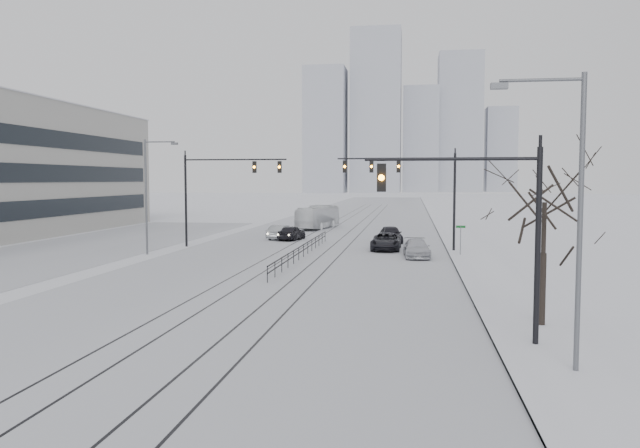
# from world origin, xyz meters

# --- Properties ---
(ground) EXTENTS (500.00, 500.00, 0.00)m
(ground) POSITION_xyz_m (0.00, 0.00, 0.00)
(ground) COLOR white
(ground) RESTS_ON ground
(road) EXTENTS (22.00, 260.00, 0.02)m
(road) POSITION_xyz_m (0.00, 60.00, 0.01)
(road) COLOR silver
(road) RESTS_ON ground
(sidewalk_east) EXTENTS (5.00, 260.00, 0.16)m
(sidewalk_east) POSITION_xyz_m (13.50, 60.00, 0.08)
(sidewalk_east) COLOR silver
(sidewalk_east) RESTS_ON ground
(curb) EXTENTS (0.10, 260.00, 0.12)m
(curb) POSITION_xyz_m (11.05, 60.00, 0.06)
(curb) COLOR gray
(curb) RESTS_ON ground
(parking_strip) EXTENTS (14.00, 60.00, 0.03)m
(parking_strip) POSITION_xyz_m (-20.00, 35.00, 0.01)
(parking_strip) COLOR silver
(parking_strip) RESTS_ON ground
(tram_rails) EXTENTS (5.30, 180.00, 0.01)m
(tram_rails) POSITION_xyz_m (-0.00, 40.00, 0.02)
(tram_rails) COLOR black
(tram_rails) RESTS_ON ground
(skyline) EXTENTS (96.00, 48.00, 72.00)m
(skyline) POSITION_xyz_m (5.02, 273.63, 30.65)
(skyline) COLOR #A3A7B3
(skyline) RESTS_ON ground
(traffic_mast_near) EXTENTS (6.10, 0.37, 7.00)m
(traffic_mast_near) POSITION_xyz_m (10.79, 6.00, 4.56)
(traffic_mast_near) COLOR black
(traffic_mast_near) RESTS_ON ground
(traffic_mast_ne) EXTENTS (9.60, 0.37, 8.00)m
(traffic_mast_ne) POSITION_xyz_m (8.15, 34.99, 5.76)
(traffic_mast_ne) COLOR black
(traffic_mast_ne) RESTS_ON ground
(traffic_mast_nw) EXTENTS (9.10, 0.37, 8.00)m
(traffic_mast_nw) POSITION_xyz_m (-8.52, 36.00, 5.57)
(traffic_mast_nw) COLOR black
(traffic_mast_nw) RESTS_ON ground
(street_light_east) EXTENTS (2.73, 0.25, 9.00)m
(street_light_east) POSITION_xyz_m (12.70, 3.00, 5.21)
(street_light_east) COLOR #595B60
(street_light_east) RESTS_ON ground
(street_light_west) EXTENTS (2.73, 0.25, 9.00)m
(street_light_west) POSITION_xyz_m (-12.20, 30.00, 5.21)
(street_light_west) COLOR #595B60
(street_light_west) RESTS_ON ground
(bare_tree) EXTENTS (4.40, 4.40, 6.10)m
(bare_tree) POSITION_xyz_m (13.20, 9.00, 4.49)
(bare_tree) COLOR black
(bare_tree) RESTS_ON ground
(median_fence) EXTENTS (0.06, 24.00, 1.00)m
(median_fence) POSITION_xyz_m (0.00, 30.00, 0.53)
(median_fence) COLOR black
(median_fence) RESTS_ON ground
(street_sign) EXTENTS (0.70, 0.06, 2.40)m
(street_sign) POSITION_xyz_m (11.80, 32.00, 1.61)
(street_sign) COLOR #595B60
(street_sign) RESTS_ON ground
(sedan_sb_inner) EXTENTS (2.42, 4.39, 1.42)m
(sedan_sb_inner) POSITION_xyz_m (-3.42, 42.95, 0.71)
(sedan_sb_inner) COLOR black
(sedan_sb_inner) RESTS_ON ground
(sedan_sb_outer) EXTENTS (2.26, 4.49, 1.41)m
(sedan_sb_outer) POSITION_xyz_m (-4.59, 43.66, 0.71)
(sedan_sb_outer) COLOR #9A9EA1
(sedan_sb_outer) RESTS_ON ground
(sedan_nb_front) EXTENTS (2.46, 5.18, 1.43)m
(sedan_nb_front) POSITION_xyz_m (6.01, 35.65, 0.71)
(sedan_nb_front) COLOR black
(sedan_nb_front) RESTS_ON ground
(sedan_nb_right) EXTENTS (2.20, 4.77, 1.35)m
(sedan_nb_right) POSITION_xyz_m (8.49, 31.08, 0.68)
(sedan_nb_right) COLOR silver
(sedan_nb_right) RESTS_ON ground
(sedan_nb_far) EXTENTS (2.56, 4.79, 1.55)m
(sedan_nb_far) POSITION_xyz_m (6.21, 42.15, 0.77)
(sedan_nb_far) COLOR black
(sedan_nb_far) RESTS_ON ground
(box_truck) EXTENTS (4.09, 10.09, 2.74)m
(box_truck) POSITION_xyz_m (-3.00, 57.38, 1.37)
(box_truck) COLOR white
(box_truck) RESTS_ON ground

